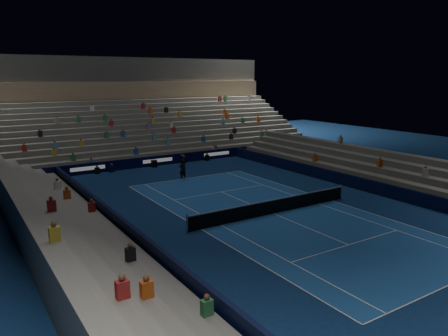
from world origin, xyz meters
TOP-DOWN VIEW (x-y plane):
  - ground at (0.00, 0.00)m, footprint 90.00×90.00m
  - court_surface at (0.00, 0.00)m, footprint 10.97×23.77m
  - sponsor_barrier_far at (0.00, 18.50)m, footprint 44.00×0.25m
  - sponsor_barrier_east at (9.70, 0.00)m, footprint 0.25×37.00m
  - sponsor_barrier_west at (-9.70, 0.00)m, footprint 0.25×37.00m
  - grandstand_main at (0.00, 27.90)m, footprint 44.00×15.20m
  - grandstand_east at (13.17, 0.00)m, footprint 5.00×37.00m
  - grandstand_west at (-13.17, 0.00)m, footprint 5.00×37.00m
  - tennis_net at (0.00, 0.00)m, footprint 12.90×0.10m
  - tennis_player at (-0.67, 11.60)m, footprint 0.67×0.44m
  - broadcast_camera at (-0.56, 18.03)m, footprint 0.60×1.02m

SIDE VIEW (x-z plane):
  - ground at x=0.00m, z-range 0.00..0.00m
  - court_surface at x=0.00m, z-range 0.00..0.01m
  - broadcast_camera at x=-0.56m, z-range 0.01..0.68m
  - sponsor_barrier_far at x=0.00m, z-range 0.00..1.00m
  - sponsor_barrier_east at x=9.70m, z-range 0.00..1.00m
  - sponsor_barrier_west at x=-9.70m, z-range 0.00..1.00m
  - tennis_net at x=0.00m, z-range -0.05..1.05m
  - tennis_player at x=-0.67m, z-range 0.00..1.83m
  - grandstand_east at x=13.17m, z-range -0.33..2.17m
  - grandstand_west at x=-13.17m, z-range -0.33..2.17m
  - grandstand_main at x=0.00m, z-range -2.22..8.98m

